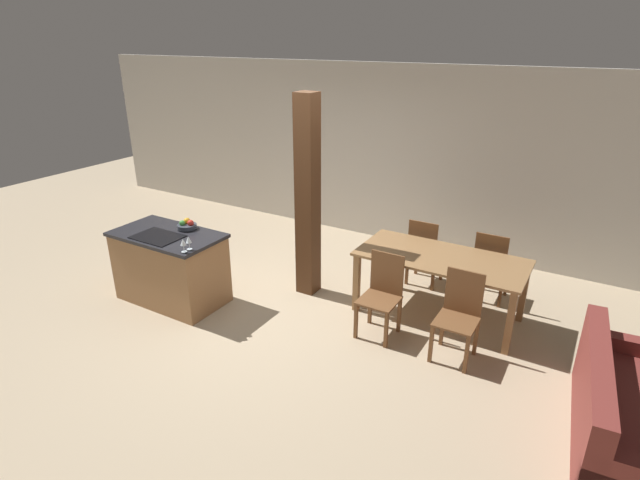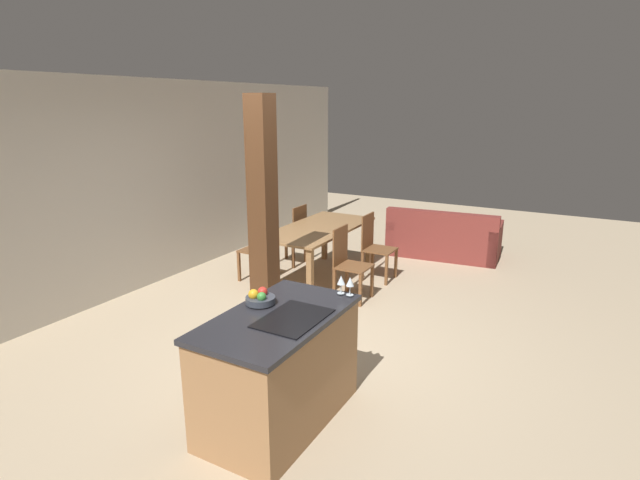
% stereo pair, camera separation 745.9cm
% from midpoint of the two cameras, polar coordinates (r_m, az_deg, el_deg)
% --- Properties ---
extents(ground_plane, '(16.00, 16.00, 0.00)m').
position_cam_midpoint_polar(ground_plane, '(4.28, -46.15, -29.76)').
color(ground_plane, tan).
extents(wall_back, '(11.20, 0.08, 2.70)m').
position_cam_midpoint_polar(wall_back, '(6.27, -55.49, -4.18)').
color(wall_back, beige).
rests_on(wall_back, ground_plane).
extents(kitchen_island, '(1.33, 0.75, 0.89)m').
position_cam_midpoint_polar(kitchen_island, '(3.74, -65.88, -32.66)').
color(kitchen_island, '#9E7047').
rests_on(kitchen_island, ground_plane).
extents(fruit_bowl, '(0.23, 0.23, 0.12)m').
position_cam_midpoint_polar(fruit_bowl, '(3.64, -65.85, -24.20)').
color(fruit_bowl, '#383D47').
rests_on(fruit_bowl, kitchen_island).
extents(wine_glass_near, '(0.07, 0.07, 0.15)m').
position_cam_midpoint_polar(wine_glass_near, '(3.09, -57.21, -26.60)').
color(wine_glass_near, silver).
rests_on(wine_glass_near, kitchen_island).
extents(wine_glass_middle, '(0.07, 0.07, 0.15)m').
position_cam_midpoint_polar(wine_glass_middle, '(3.16, -57.34, -25.78)').
color(wine_glass_middle, silver).
rests_on(wine_glass_middle, kitchen_island).
extents(dining_table, '(1.87, 0.88, 0.75)m').
position_cam_midpoint_polar(dining_table, '(5.13, -30.92, -10.82)').
color(dining_table, olive).
rests_on(dining_table, ground_plane).
extents(dining_chair_near_left, '(0.40, 0.40, 0.91)m').
position_cam_midpoint_polar(dining_chair_near_left, '(4.51, -30.85, -17.02)').
color(dining_chair_near_left, brown).
rests_on(dining_chair_near_left, ground_plane).
extents(dining_chair_near_right, '(0.40, 0.40, 0.91)m').
position_cam_midpoint_polar(dining_chair_near_right, '(4.90, -22.23, -13.27)').
color(dining_chair_near_right, brown).
rests_on(dining_chair_near_right, ground_plane).
extents(dining_chair_far_left, '(0.40, 0.40, 0.91)m').
position_cam_midpoint_polar(dining_chair_far_left, '(5.60, -37.94, -11.82)').
color(dining_chair_far_left, brown).
rests_on(dining_chair_far_left, ground_plane).
extents(dining_chair_far_right, '(0.40, 0.40, 0.91)m').
position_cam_midpoint_polar(dining_chair_far_right, '(5.92, -30.48, -9.25)').
color(dining_chair_far_right, brown).
rests_on(dining_chair_far_right, ground_plane).
extents(couch, '(1.07, 1.79, 0.78)m').
position_cam_midpoint_polar(couch, '(5.67, -5.79, -10.46)').
color(couch, maroon).
rests_on(couch, ground_plane).
extents(timber_post, '(0.23, 0.23, 2.48)m').
position_cam_midpoint_polar(timber_post, '(4.22, -49.62, -11.02)').
color(timber_post, '#4C2D19').
rests_on(timber_post, ground_plane).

